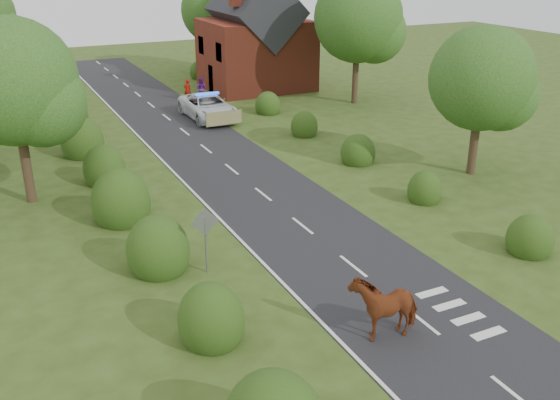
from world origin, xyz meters
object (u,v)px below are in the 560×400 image
road_sign (205,231)px  cow (384,308)px  pedestrian_red (187,90)px  pedestrian_purple (201,89)px  police_van (208,107)px

road_sign → cow: 6.98m
pedestrian_red → pedestrian_purple: (0.99, -0.35, 0.06)m
road_sign → pedestrian_purple: road_sign is taller
police_van → pedestrian_red: (0.47, 5.83, -0.01)m
pedestrian_red → road_sign: bearing=63.3°
pedestrian_red → pedestrian_purple: bearing=150.6°
road_sign → pedestrian_purple: 27.44m
road_sign → pedestrian_red: bearing=73.1°
road_sign → pedestrian_red: (7.97, 26.28, -0.84)m
cow → police_van: size_ratio=0.39×
pedestrian_purple → pedestrian_red: bearing=21.7°
police_van → pedestrian_red: police_van is taller
cow → pedestrian_red: size_ratio=1.44×
pedestrian_red → pedestrian_purple: 1.05m
police_van → pedestrian_red: 5.85m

